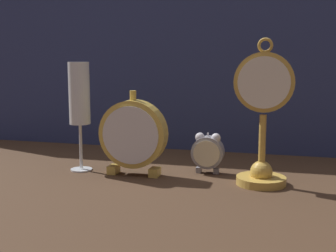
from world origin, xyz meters
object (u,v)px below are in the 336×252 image
(pocket_watch_on_stand, at_px, (263,127))
(alarm_clock_twin_bell, at_px, (208,151))
(mantel_clock_silver, at_px, (133,135))
(champagne_flute, at_px, (79,100))

(pocket_watch_on_stand, bearing_deg, alarm_clock_twin_bell, 153.55)
(pocket_watch_on_stand, distance_m, alarm_clock_twin_bell, 0.15)
(pocket_watch_on_stand, bearing_deg, mantel_clock_silver, 179.25)
(alarm_clock_twin_bell, bearing_deg, mantel_clock_silver, -159.72)
(champagne_flute, bearing_deg, alarm_clock_twin_bell, 9.34)
(pocket_watch_on_stand, xyz_separation_m, champagne_flute, (-0.40, 0.01, 0.04))
(pocket_watch_on_stand, height_order, champagne_flute, pocket_watch_on_stand)
(pocket_watch_on_stand, xyz_separation_m, alarm_clock_twin_bell, (-0.12, 0.06, -0.07))
(mantel_clock_silver, bearing_deg, pocket_watch_on_stand, -0.75)
(alarm_clock_twin_bell, relative_size, mantel_clock_silver, 0.49)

